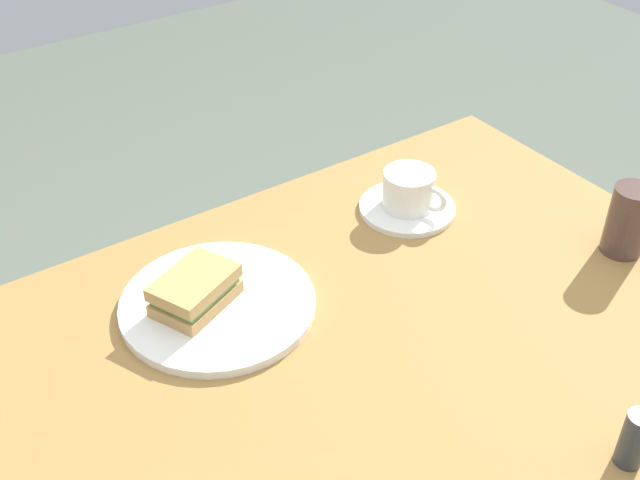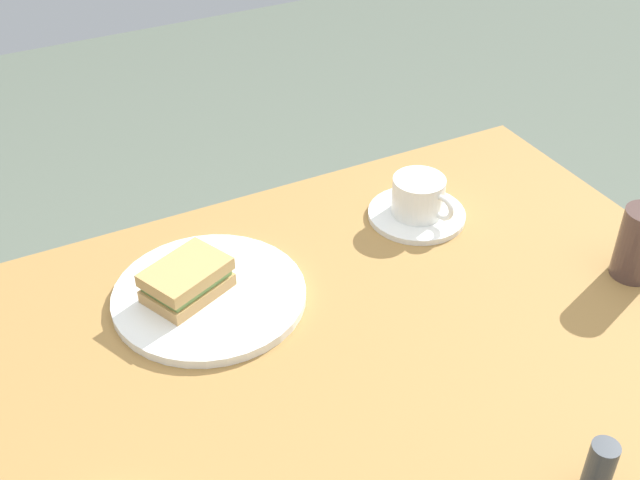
% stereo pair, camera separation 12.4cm
% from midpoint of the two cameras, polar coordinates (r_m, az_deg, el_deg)
% --- Properties ---
extents(dining_table, '(1.15, 0.86, 0.71)m').
position_cam_midpoint_polar(dining_table, '(1.19, 5.63, -12.54)').
color(dining_table, olive).
rests_on(dining_table, ground_plane).
extents(sandwich_plate, '(0.28, 0.28, 0.01)m').
position_cam_midpoint_polar(sandwich_plate, '(1.17, -4.91, -4.08)').
color(sandwich_plate, white).
rests_on(sandwich_plate, dining_table).
extents(sandwich_front, '(0.14, 0.12, 0.05)m').
position_cam_midpoint_polar(sandwich_front, '(1.15, -6.47, -2.97)').
color(sandwich_front, tan).
rests_on(sandwich_front, sandwich_plate).
extents(coffee_saucer, '(0.16, 0.16, 0.01)m').
position_cam_midpoint_polar(coffee_saucer, '(1.36, 9.51, 1.71)').
color(coffee_saucer, white).
rests_on(coffee_saucer, dining_table).
extents(coffee_cup, '(0.09, 0.11, 0.06)m').
position_cam_midpoint_polar(coffee_cup, '(1.33, 9.73, 3.06)').
color(coffee_cup, white).
rests_on(coffee_cup, coffee_saucer).
extents(spoon, '(0.07, 0.08, 0.01)m').
position_cam_midpoint_polar(spoon, '(1.42, 9.82, 3.74)').
color(spoon, silver).
rests_on(spoon, coffee_saucer).
extents(salt_shaker, '(0.03, 0.03, 0.08)m').
position_cam_midpoint_polar(salt_shaker, '(0.99, 22.82, -15.01)').
color(salt_shaker, '#33383D').
rests_on(salt_shaker, dining_table).
extents(drinking_glass, '(0.06, 0.06, 0.12)m').
position_cam_midpoint_polar(drinking_glass, '(1.30, 24.35, -0.33)').
color(drinking_glass, '#4D3832').
rests_on(drinking_glass, dining_table).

